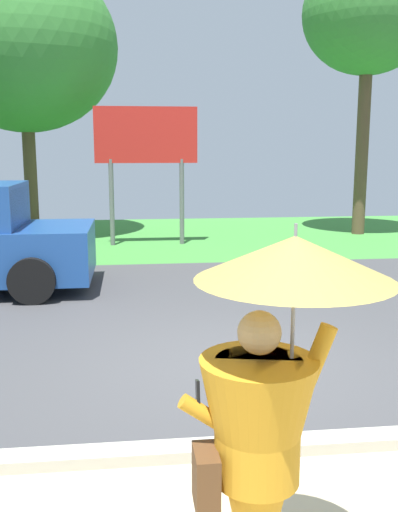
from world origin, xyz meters
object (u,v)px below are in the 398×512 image
object	(u,v)px
monk_pedestrian	(265,425)
roadside_billboard	(146,145)
tree_right_mid	(24,46)
tree_left_far	(369,15)

from	to	relation	value
monk_pedestrian	roadside_billboard	xyz separation A→B (m)	(-0.25, 12.25, 1.45)
monk_pedestrian	tree_right_mid	world-z (taller)	tree_right_mid
tree_left_far	tree_right_mid	size ratio (longest dim) A/B	1.04
roadside_billboard	tree_left_far	bearing A→B (deg)	11.17
tree_left_far	roadside_billboard	bearing A→B (deg)	-168.83
tree_left_far	tree_right_mid	bearing A→B (deg)	175.73
monk_pedestrian	tree_left_far	world-z (taller)	tree_left_far
tree_left_far	tree_right_mid	world-z (taller)	tree_left_far
monk_pedestrian	tree_left_far	size ratio (longest dim) A/B	0.27
monk_pedestrian	tree_left_far	distance (m)	15.54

